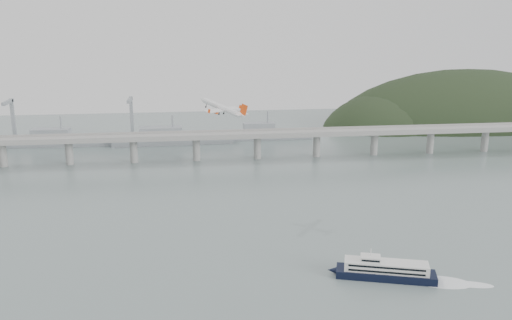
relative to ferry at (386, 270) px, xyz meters
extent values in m
plane|color=slate|center=(-47.73, 21.42, -3.63)|extent=(900.00, 900.00, 0.00)
cube|color=gray|center=(-47.73, 221.42, 16.37)|extent=(800.00, 22.00, 2.20)
cube|color=gray|center=(-47.73, 210.92, 18.37)|extent=(800.00, 0.60, 1.80)
cube|color=gray|center=(-47.73, 231.92, 18.37)|extent=(800.00, 0.60, 1.80)
cylinder|color=gray|center=(-227.73, 221.42, 5.87)|extent=(6.00, 6.00, 21.00)
cylinder|color=gray|center=(-177.73, 221.42, 5.87)|extent=(6.00, 6.00, 21.00)
cylinder|color=gray|center=(-127.73, 221.42, 5.87)|extent=(6.00, 6.00, 21.00)
cylinder|color=gray|center=(-77.73, 221.42, 5.87)|extent=(6.00, 6.00, 21.00)
cylinder|color=gray|center=(-27.73, 221.42, 5.87)|extent=(6.00, 6.00, 21.00)
cylinder|color=gray|center=(22.27, 221.42, 5.87)|extent=(6.00, 6.00, 21.00)
cylinder|color=gray|center=(72.27, 221.42, 5.87)|extent=(6.00, 6.00, 21.00)
cylinder|color=gray|center=(122.27, 221.42, 5.87)|extent=(6.00, 6.00, 21.00)
cylinder|color=gray|center=(172.27, 221.42, 5.87)|extent=(6.00, 6.00, 21.00)
ellipsoid|color=black|center=(222.27, 351.42, -21.63)|extent=(320.00, 150.00, 156.00)
ellipsoid|color=black|center=(127.27, 341.42, -15.63)|extent=(140.00, 110.00, 96.00)
cube|color=gray|center=(-197.73, 291.42, 0.37)|extent=(95.67, 20.15, 8.00)
cube|color=gray|center=(-207.23, 291.42, 8.37)|extent=(33.90, 15.02, 8.00)
cylinder|color=gray|center=(-197.73, 291.42, 16.37)|extent=(1.60, 1.60, 14.00)
cube|color=gray|center=(-97.73, 286.42, 0.37)|extent=(110.55, 21.43, 8.00)
cube|color=gray|center=(-108.73, 286.42, 8.37)|extent=(39.01, 16.73, 8.00)
cylinder|color=gray|center=(-97.73, 286.42, 16.37)|extent=(1.60, 1.60, 14.00)
cube|color=gray|center=(-7.73, 296.42, 0.37)|extent=(85.00, 13.60, 8.00)
cube|color=gray|center=(-16.23, 296.42, 8.37)|extent=(29.75, 11.90, 8.00)
cylinder|color=gray|center=(-7.73, 296.42, 16.37)|extent=(1.60, 1.60, 14.00)
cube|color=gray|center=(-247.73, 321.42, 16.37)|extent=(3.00, 3.00, 40.00)
cube|color=gray|center=(-247.73, 311.42, 34.37)|extent=(3.00, 28.00, 3.00)
cube|color=gray|center=(-137.73, 321.42, 16.37)|extent=(3.00, 3.00, 40.00)
cube|color=gray|center=(-137.73, 311.42, 34.37)|extent=(3.00, 28.00, 3.00)
cube|color=black|center=(0.00, 0.00, -1.91)|extent=(44.20, 22.84, 3.45)
cone|color=black|center=(-22.19, 7.01, -1.91)|extent=(5.15, 4.59, 3.45)
cube|color=silver|center=(0.00, 0.00, 1.97)|extent=(37.11, 19.12, 4.31)
cube|color=black|center=(-1.31, -4.15, 3.09)|extent=(31.27, 10.00, 0.86)
cube|color=black|center=(-1.31, -4.15, 1.02)|extent=(31.27, 10.00, 0.86)
cube|color=black|center=(1.31, 4.15, 3.09)|extent=(31.27, 10.00, 0.86)
cube|color=black|center=(1.31, 4.15, 1.02)|extent=(31.27, 10.00, 0.86)
cube|color=silver|center=(-6.57, 2.08, 5.24)|extent=(10.04, 8.35, 2.24)
cube|color=black|center=(-7.50, -0.84, 5.24)|extent=(7.43, 2.44, 0.86)
cylinder|color=silver|center=(-6.57, 2.08, 8.00)|extent=(0.54, 0.54, 3.45)
ellipsoid|color=white|center=(23.01, -7.27, -3.59)|extent=(27.41, 19.31, 0.17)
ellipsoid|color=white|center=(34.51, -10.91, -3.59)|extent=(19.62, 11.53, 0.17)
cylinder|color=white|center=(-65.42, 89.61, 59.81)|extent=(19.81, 19.05, 9.31)
cone|color=white|center=(-75.65, 98.35, 63.38)|extent=(5.20, 5.12, 3.96)
cone|color=white|center=(-54.78, 80.53, 56.55)|extent=(5.86, 5.56, 4.18)
cube|color=white|center=(-64.98, 89.17, 58.75)|extent=(22.16, 25.49, 2.91)
cube|color=white|center=(-55.28, 81.00, 57.36)|extent=(8.77, 9.79, 1.45)
cube|color=#F84A10|center=(-53.98, 80.09, 59.91)|extent=(4.36, 3.41, 6.48)
cylinder|color=#F84A10|center=(-63.17, 93.82, 57.66)|extent=(4.32, 4.22, 2.90)
cylinder|color=black|center=(-64.51, 94.97, 58.13)|extent=(1.92, 1.93, 2.02)
cube|color=white|center=(-62.97, 93.71, 58.50)|extent=(1.98, 1.67, 1.58)
cylinder|color=#F84A10|center=(-69.28, 86.47, 58.15)|extent=(4.32, 4.22, 2.90)
cylinder|color=black|center=(-70.62, 87.62, 58.62)|extent=(1.92, 1.93, 2.02)
cube|color=white|center=(-69.08, 86.36, 58.99)|extent=(1.98, 1.67, 1.58)
cylinder|color=black|center=(-63.90, 91.10, 57.12)|extent=(0.91, 0.70, 2.11)
cylinder|color=black|center=(-64.12, 91.23, 56.20)|extent=(1.14, 0.99, 1.19)
cylinder|color=black|center=(-66.79, 87.63, 57.35)|extent=(0.91, 0.70, 2.11)
cylinder|color=black|center=(-67.01, 87.75, 56.43)|extent=(1.14, 0.99, 1.19)
cylinder|color=black|center=(-73.65, 96.47, 60.14)|extent=(0.91, 0.70, 2.11)
cylinder|color=black|center=(-73.87, 96.59, 59.21)|extent=(1.14, 0.99, 1.19)
cube|color=#F84A10|center=(-54.02, 99.30, 58.56)|extent=(1.61, 1.27, 2.38)
cube|color=#F84A10|center=(-72.92, 76.59, 60.06)|extent=(1.61, 1.27, 2.38)
camera|label=1|loc=(-84.97, -209.46, 106.05)|focal=38.00mm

